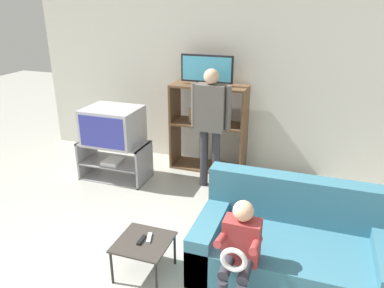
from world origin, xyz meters
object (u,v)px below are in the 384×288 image
Objects in this scene: couch at (292,248)px; person_seated_child at (239,249)px; television_flat at (207,71)px; remote_control_white at (149,238)px; media_shelf at (208,127)px; snack_table at (144,245)px; remote_control_black at (142,240)px; person_standing_adult at (211,118)px; television_main at (113,126)px; tv_stand at (115,161)px.

person_seated_child is (-0.39, -0.55, 0.28)m from couch.
television_flat is 5.20× the size of remote_control_white.
media_shelf is 0.73× the size of couch.
snack_table is 1.37m from couch.
remote_control_black is 2.00m from person_standing_adult.
remote_control_black is at bearing -171.58° from snack_table.
television_flat is 2.73m from couch.
person_seated_child is (2.16, -1.77, -0.24)m from television_main.
snack_table is at bearing -141.73° from remote_control_white.
couch is at bearing 1.04° from remote_control_white.
media_shelf reaches higher than snack_table.
person_standing_adult is at bearing 71.85° from remote_control_white.
television_main is 2.80m from person_seated_child.
person_standing_adult reaches higher than remote_control_white.
media_shelf is at bearing 109.04° from person_standing_adult.
television_flat reaches higher than person_seated_child.
media_shelf is 0.79× the size of person_standing_adult.
television_main reaches higher than tv_stand.
remote_control_white reaches higher than snack_table.
person_seated_child reaches higher than tv_stand.
remote_control_black is 0.15× the size of person_seated_child.
remote_control_black is (0.14, -2.44, -1.11)m from television_flat.
couch is at bearing -53.65° from television_flat.
person_standing_adult reaches higher than television_main.
tv_stand is at bearing 140.86° from person_seated_child.
person_seated_child is (0.90, -0.08, 0.23)m from snack_table.
remote_control_black is (1.27, -1.70, 0.10)m from tv_stand.
remote_control_white is (1.30, -1.64, -0.43)m from television_main.
television_flat is 2.88m from person_seated_child.
tv_stand reaches higher than snack_table.
person_seated_child is (1.03, -2.54, -0.10)m from media_shelf.
tv_stand is 0.59× the size of person_standing_adult.
media_shelf is 2.49m from snack_table.
couch is (1.25, 0.41, -0.09)m from remote_control_white.
television_main is 0.57× the size of media_shelf.
couch is at bearing 19.85° from snack_table.
television_flat is at bearing 33.39° from tv_stand.
remote_control_black is at bearing -92.41° from person_standing_adult.
couch is 0.73m from person_seated_child.
person_standing_adult is 1.71× the size of person_seated_child.
remote_control_white is at bearing -85.35° from television_flat.
television_main is at bearing 111.23° from remote_control_white.
couch is 1.86× the size of person_seated_child.
media_shelf reaches higher than remote_control_white.
media_shelf reaches higher than person_seated_child.
person_seated_child is at bearing -67.14° from person_standing_adult.
person_seated_child is (2.18, -1.77, 0.28)m from tv_stand.
remote_control_black reaches higher than snack_table.
snack_table is 2.01m from person_standing_adult.
television_flat is at bearing 112.82° from person_seated_child.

